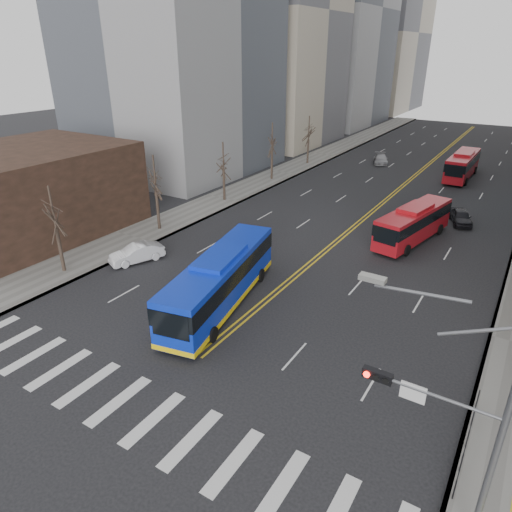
# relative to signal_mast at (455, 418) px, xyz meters

# --- Properties ---
(ground) EXTENTS (220.00, 220.00, 0.00)m
(ground) POSITION_rel_signal_mast_xyz_m (-13.77, -2.00, -4.86)
(ground) COLOR black
(sidewalk_left) EXTENTS (5.00, 130.00, 0.15)m
(sidewalk_left) POSITION_rel_signal_mast_xyz_m (-30.27, 43.00, -4.78)
(sidewalk_left) COLOR slate
(sidewalk_left) RESTS_ON ground
(crosswalk) EXTENTS (26.70, 4.00, 0.01)m
(crosswalk) POSITION_rel_signal_mast_xyz_m (-13.77, -2.00, -4.85)
(crosswalk) COLOR silver
(crosswalk) RESTS_ON ground
(centerline) EXTENTS (0.55, 100.00, 0.01)m
(centerline) POSITION_rel_signal_mast_xyz_m (-13.77, 53.00, -4.85)
(centerline) COLOR gold
(centerline) RESTS_ON ground
(storefront) EXTENTS (14.00, 18.00, 8.00)m
(storefront) POSITION_rel_signal_mast_xyz_m (-39.77, 9.97, -0.85)
(storefront) COLOR black
(storefront) RESTS_ON ground
(signal_mast) EXTENTS (5.37, 0.37, 9.39)m
(signal_mast) POSITION_rel_signal_mast_xyz_m (0.00, 0.00, 0.00)
(signal_mast) COLOR slate
(signal_mast) RESTS_ON ground
(pedestrian_railing) EXTENTS (0.06, 6.06, 1.02)m
(pedestrian_railing) POSITION_rel_signal_mast_xyz_m (0.53, 4.00, -4.03)
(pedestrian_railing) COLOR black
(pedestrian_railing) RESTS_ON sidewalk_right
(street_trees) EXTENTS (35.20, 47.20, 7.60)m
(street_trees) POSITION_rel_signal_mast_xyz_m (-20.94, 32.55, 0.02)
(street_trees) COLOR black
(street_trees) RESTS_ON ground
(blue_bus) EXTENTS (5.35, 13.56, 3.83)m
(blue_bus) POSITION_rel_signal_mast_xyz_m (-16.16, 8.55, -2.85)
(blue_bus) COLOR #0D2CC7
(blue_bus) RESTS_ON ground
(red_bus_near) EXTENTS (4.50, 10.96, 3.40)m
(red_bus_near) POSITION_rel_signal_mast_xyz_m (-7.96, 27.22, -2.96)
(red_bus_near) COLOR #A9121A
(red_bus_near) RESTS_ON ground
(red_bus_far) EXTENTS (2.97, 11.37, 3.59)m
(red_bus_far) POSITION_rel_signal_mast_xyz_m (-8.18, 53.51, -2.86)
(red_bus_far) COLOR #A9121A
(red_bus_far) RESTS_ON ground
(car_white) EXTENTS (3.20, 4.78, 1.49)m
(car_white) POSITION_rel_signal_mast_xyz_m (-26.27, 10.53, -4.11)
(car_white) COLOR silver
(car_white) RESTS_ON ground
(car_dark_mid) EXTENTS (3.12, 4.62, 1.46)m
(car_dark_mid) POSITION_rel_signal_mast_xyz_m (-4.95, 34.53, -4.13)
(car_dark_mid) COLOR black
(car_dark_mid) RESTS_ON ground
(car_silver) EXTENTS (3.54, 5.20, 1.40)m
(car_silver) POSITION_rel_signal_mast_xyz_m (-20.28, 56.23, -4.16)
(car_silver) COLOR #99989D
(car_silver) RESTS_ON ground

